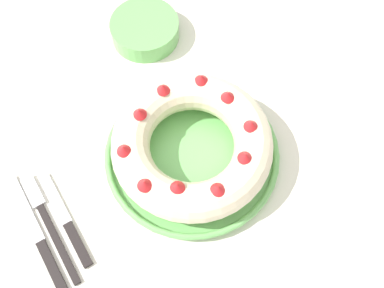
% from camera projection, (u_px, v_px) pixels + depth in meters
% --- Properties ---
extents(ground_plane, '(8.00, 8.00, 0.00)m').
position_uv_depth(ground_plane, '(188.00, 246.00, 1.54)').
color(ground_plane, brown).
extents(dining_table, '(1.60, 1.15, 0.77)m').
position_uv_depth(dining_table, '(185.00, 170.00, 0.92)').
color(dining_table, silver).
rests_on(dining_table, ground_plane).
extents(serving_dish, '(0.32, 0.32, 0.02)m').
position_uv_depth(serving_dish, '(192.00, 155.00, 0.83)').
color(serving_dish, '#6BB760').
rests_on(serving_dish, dining_table).
extents(bundt_cake, '(0.29, 0.29, 0.08)m').
position_uv_depth(bundt_cake, '(192.00, 144.00, 0.79)').
color(bundt_cake, beige).
rests_on(bundt_cake, serving_dish).
extents(fork, '(0.02, 0.22, 0.01)m').
position_uv_depth(fork, '(47.00, 220.00, 0.79)').
color(fork, black).
rests_on(fork, dining_table).
extents(serving_knife, '(0.02, 0.25, 0.01)m').
position_uv_depth(serving_knife, '(41.00, 244.00, 0.77)').
color(serving_knife, black).
rests_on(serving_knife, dining_table).
extents(cake_knife, '(0.02, 0.19, 0.01)m').
position_uv_depth(cake_knife, '(68.00, 225.00, 0.78)').
color(cake_knife, black).
rests_on(cake_knife, dining_table).
extents(side_bowl, '(0.14, 0.14, 0.04)m').
position_uv_depth(side_bowl, '(145.00, 30.00, 0.95)').
color(side_bowl, '#6BB760').
rests_on(side_bowl, dining_table).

